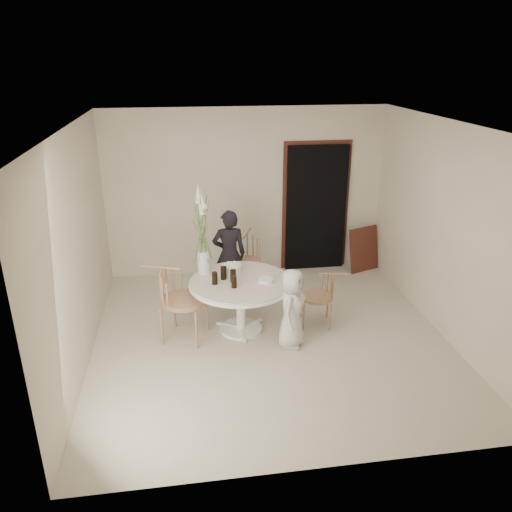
{
  "coord_description": "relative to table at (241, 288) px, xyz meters",
  "views": [
    {
      "loc": [
        -1.02,
        -5.54,
        3.43
      ],
      "look_at": [
        -0.14,
        0.3,
        1.04
      ],
      "focal_mm": 35.0,
      "sensor_mm": 36.0,
      "label": 1
    }
  ],
  "objects": [
    {
      "name": "boy",
      "position": [
        0.58,
        -0.45,
        -0.1
      ],
      "size": [
        0.52,
        0.6,
        1.03
      ],
      "primitive_type": "imported",
      "rotation": [
        0.0,
        0.0,
        1.1
      ],
      "color": "silver",
      "rests_on": "ground"
    },
    {
      "name": "cola_tumbler_d",
      "position": [
        -0.21,
        0.08,
        0.2
      ],
      "size": [
        0.1,
        0.1,
        0.17
      ],
      "primitive_type": "cylinder",
      "rotation": [
        0.0,
        0.0,
        -0.38
      ],
      "color": "black",
      "rests_on": "table"
    },
    {
      "name": "table",
      "position": [
        0.0,
        0.0,
        0.0
      ],
      "size": [
        1.33,
        1.33,
        0.73
      ],
      "color": "white",
      "rests_on": "ground"
    },
    {
      "name": "cola_tumbler_c",
      "position": [
        -0.33,
        -0.06,
        0.19
      ],
      "size": [
        0.08,
        0.08,
        0.16
      ],
      "primitive_type": "cylinder",
      "rotation": [
        0.0,
        0.0,
        0.12
      ],
      "color": "black",
      "rests_on": "table"
    },
    {
      "name": "ground",
      "position": [
        0.35,
        -0.25,
        -0.62
      ],
      "size": [
        4.5,
        4.5,
        0.0
      ],
      "primitive_type": "plane",
      "color": "beige",
      "rests_on": "ground"
    },
    {
      "name": "birthday_cake",
      "position": [
        -0.09,
        0.24,
        0.17
      ],
      "size": [
        0.25,
        0.25,
        0.17
      ],
      "rotation": [
        0.0,
        0.0,
        0.2
      ],
      "color": "white",
      "rests_on": "table"
    },
    {
      "name": "girl",
      "position": [
        -0.04,
        1.04,
        0.06
      ],
      "size": [
        0.5,
        0.33,
        1.36
      ],
      "primitive_type": "imported",
      "rotation": [
        0.0,
        0.0,
        3.14
      ],
      "color": "black",
      "rests_on": "ground"
    },
    {
      "name": "chair_right",
      "position": [
        1.13,
        -0.0,
        -0.12
      ],
      "size": [
        0.5,
        0.47,
        0.77
      ],
      "rotation": [
        0.0,
        0.0,
        -1.76
      ],
      "color": "tan",
      "rests_on": "ground"
    },
    {
      "name": "plate_stack",
      "position": [
        0.32,
        -0.09,
        0.14
      ],
      "size": [
        0.24,
        0.24,
        0.05
      ],
      "primitive_type": "cylinder",
      "rotation": [
        0.0,
        0.0,
        -0.36
      ],
      "color": "white",
      "rests_on": "table"
    },
    {
      "name": "room_shell",
      "position": [
        0.35,
        -0.25,
        1.0
      ],
      "size": [
        4.5,
        4.5,
        4.5
      ],
      "color": "silver",
      "rests_on": "ground"
    },
    {
      "name": "cola_tumbler_a",
      "position": [
        -0.1,
        -0.03,
        0.2
      ],
      "size": [
        0.1,
        0.1,
        0.17
      ],
      "primitive_type": "cylinder",
      "rotation": [
        0.0,
        0.0,
        0.31
      ],
      "color": "black",
      "rests_on": "table"
    },
    {
      "name": "doorway",
      "position": [
        1.5,
        1.94,
        0.43
      ],
      "size": [
        1.0,
        0.1,
        2.1
      ],
      "primitive_type": "cube",
      "color": "black",
      "rests_on": "ground"
    },
    {
      "name": "chair_far",
      "position": [
        0.23,
        1.27,
        -0.04
      ],
      "size": [
        0.62,
        0.64,
        0.9
      ],
      "rotation": [
        0.0,
        0.0,
        -0.36
      ],
      "color": "tan",
      "rests_on": "ground"
    },
    {
      "name": "picture_frame",
      "position": [
        2.3,
        1.7,
        -0.24
      ],
      "size": [
        0.59,
        0.35,
        0.75
      ],
      "primitive_type": "cube",
      "rotation": [
        -0.17,
        0.0,
        0.36
      ],
      "color": "#55271D",
      "rests_on": "ground"
    },
    {
      "name": "flower_vase",
      "position": [
        -0.45,
        0.32,
        0.65
      ],
      "size": [
        0.16,
        0.16,
        1.22
      ],
      "rotation": [
        0.0,
        0.0,
        -0.23
      ],
      "color": "silver",
      "rests_on": "table"
    },
    {
      "name": "cola_tumbler_b",
      "position": [
        -0.1,
        -0.19,
        0.19
      ],
      "size": [
        0.08,
        0.08,
        0.15
      ],
      "primitive_type": "cylinder",
      "rotation": [
        0.0,
        0.0,
        -0.15
      ],
      "color": "black",
      "rests_on": "table"
    },
    {
      "name": "door_trim",
      "position": [
        1.5,
        1.98,
        0.49
      ],
      "size": [
        1.12,
        0.03,
        2.22
      ],
      "primitive_type": "cube",
      "color": "#55271D",
      "rests_on": "ground"
    },
    {
      "name": "chair_left",
      "position": [
        -0.87,
        -0.02,
        0.02
      ],
      "size": [
        0.7,
        0.67,
        0.99
      ],
      "rotation": [
        0.0,
        0.0,
        1.22
      ],
      "color": "tan",
      "rests_on": "ground"
    }
  ]
}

